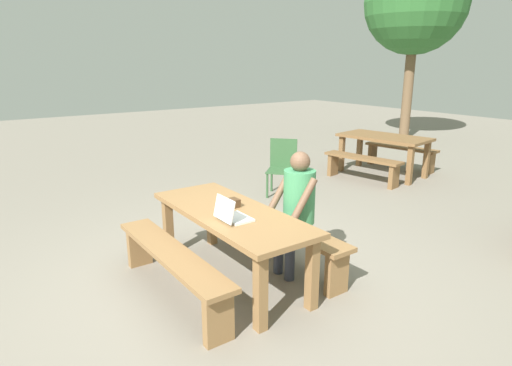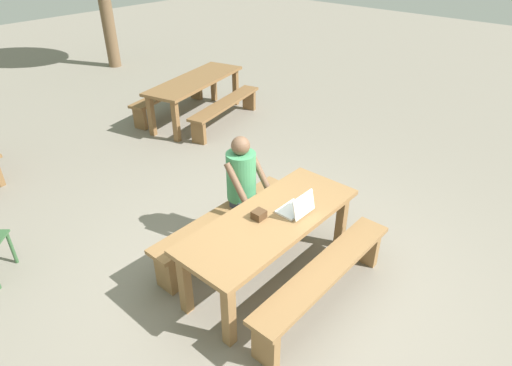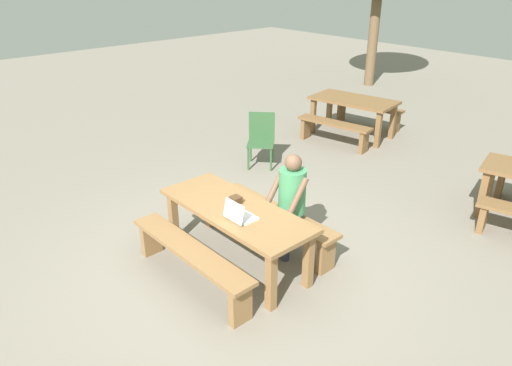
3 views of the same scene
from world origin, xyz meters
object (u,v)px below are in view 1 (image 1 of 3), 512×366
Objects in this scene: person_seated at (296,204)px; tree_right at (416,3)px; picnic_table_rear at (384,142)px; picnic_table_front at (231,221)px; small_pouch at (233,203)px; plastic_chair at (282,166)px; laptop at (232,214)px.

person_seated is 0.26× the size of tree_right.
tree_right reaches higher than picnic_table_rear.
tree_right is at bearing 116.37° from picnic_table_front.
picnic_table_rear is at bearing 118.00° from person_seated.
small_pouch is 9.62m from tree_right.
picnic_table_front is at bearing -114.04° from person_seated.
small_pouch is (-0.08, 0.08, 0.15)m from picnic_table_front.
tree_right reaches higher than plastic_chair.
small_pouch is 2.86m from plastic_chair.
person_seated is at bearing -60.39° from tree_right.
tree_right reaches higher than picnic_table_front.
tree_right is at bearing 111.87° from picnic_table_rear.
plastic_chair reaches higher than small_pouch.
laptop is 3.22m from plastic_chair.
picnic_table_front is at bearing -43.88° from small_pouch.
small_pouch is (-0.31, 0.21, -0.02)m from laptop.
small_pouch is at bearing -77.94° from picnic_table_rear.
person_seated is 2.77m from plastic_chair.
plastic_chair is at bearing 131.64° from picnic_table_front.
small_pouch is at bearing -90.80° from plastic_chair.
person_seated is at bearing -78.14° from plastic_chair.
plastic_chair is (-2.19, 2.34, -0.30)m from laptop.
picnic_table_front is 9.77m from tree_right.
tree_right is (-4.05, 8.26, 2.80)m from small_pouch.
laptop is at bearing -93.09° from person_seated.
laptop reaches higher than plastic_chair.
laptop is 0.73m from person_seated.
tree_right is at bearing 67.24° from plastic_chair.
picnic_table_rear reaches higher than picnic_table_front.
picnic_table_rear is (-2.11, 3.96, -0.11)m from person_seated.
tree_right is (-2.17, 6.13, 3.09)m from plastic_chair.
tree_right is at bearing 119.61° from person_seated.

